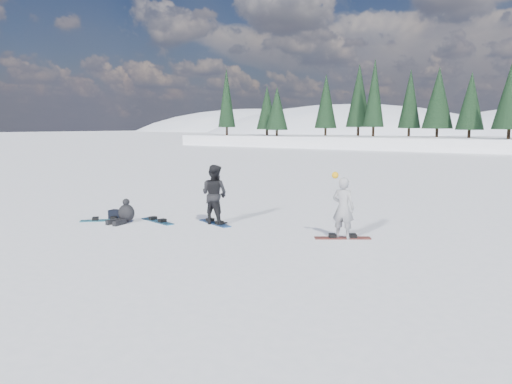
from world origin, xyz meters
TOP-DOWN VIEW (x-y plane):
  - ground at (0.00, 0.00)m, footprint 420.00×420.00m
  - snowboarder_woman at (2.68, 1.44)m, footprint 0.64×0.44m
  - snowboarder_man at (-1.47, 1.13)m, footprint 0.92×0.73m
  - seated_rider at (-3.91, -0.28)m, footprint 0.55×0.90m
  - gear_bag at (-4.61, -0.04)m, footprint 0.50×0.38m
  - snowboard_woman at (2.68, 1.44)m, footprint 1.40×1.07m
  - snowboard_man at (-1.47, 1.13)m, footprint 1.50×0.79m
  - snowboard_loose_c at (-3.18, 0.38)m, footprint 1.52×0.62m
  - snowboard_loose_a at (-4.70, -0.45)m, footprint 1.29×1.22m

SIDE VIEW (x-z plane):
  - ground at x=0.00m, z-range 0.00..0.00m
  - snowboard_woman at x=2.68m, z-range 0.00..0.03m
  - snowboard_man at x=-1.47m, z-range 0.00..0.03m
  - snowboard_loose_c at x=-3.18m, z-range 0.00..0.03m
  - snowboard_loose_a at x=-4.70m, z-range 0.00..0.03m
  - gear_bag at x=-4.61m, z-range 0.00..0.30m
  - seated_rider at x=-3.91m, z-range -0.09..0.67m
  - snowboarder_woman at x=2.68m, z-range -0.06..1.75m
  - snowboarder_man at x=-1.47m, z-range 0.00..1.84m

